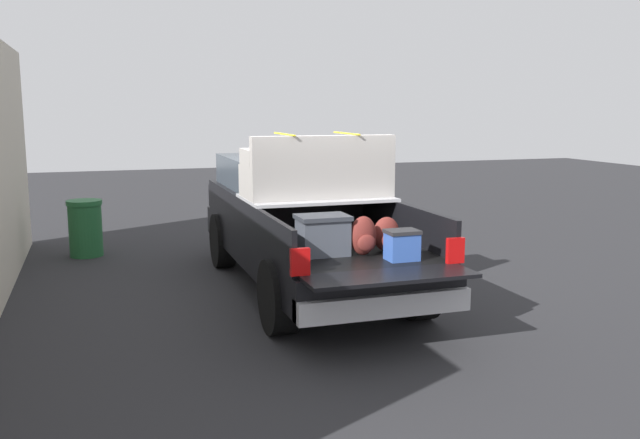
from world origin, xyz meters
The scene contains 3 objects.
ground_plane centered at (0.00, 0.00, 0.00)m, with size 40.00×40.00×0.00m, color #262628.
pickup_truck centered at (0.35, 0.00, 0.96)m, with size 6.05×2.06×2.23m.
trash_can centered at (3.30, 3.00, 0.50)m, with size 0.60×0.60×0.98m.
Camera 1 is at (-9.06, 2.80, 2.57)m, focal length 38.40 mm.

